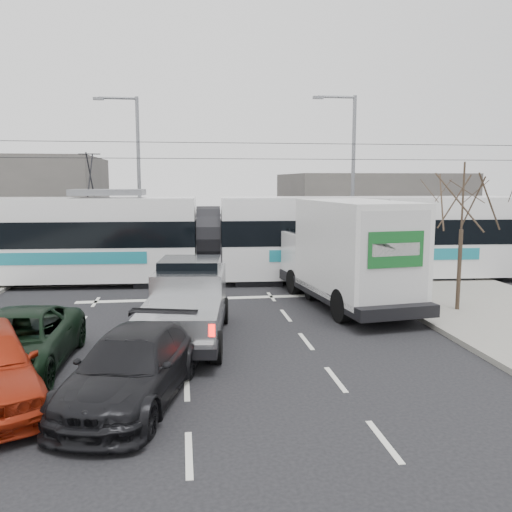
{
  "coord_description": "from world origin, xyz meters",
  "views": [
    {
      "loc": [
        -1.75,
        -14.56,
        4.54
      ],
      "look_at": [
        0.93,
        4.82,
        1.8
      ],
      "focal_mm": 38.0,
      "sensor_mm": 36.0,
      "label": 1
    }
  ],
  "objects": [
    {
      "name": "ground",
      "position": [
        0.0,
        0.0,
        0.0
      ],
      "size": [
        120.0,
        120.0,
        0.0
      ],
      "primitive_type": "plane",
      "color": "black",
      "rests_on": "ground"
    },
    {
      "name": "rails",
      "position": [
        0.0,
        10.0,
        0.01
      ],
      "size": [
        60.0,
        1.6,
        0.03
      ],
      "primitive_type": "cube",
      "color": "#33302D",
      "rests_on": "ground"
    },
    {
      "name": "building_right",
      "position": [
        12.0,
        24.0,
        2.5
      ],
      "size": [
        12.0,
        10.0,
        5.0
      ],
      "primitive_type": "cube",
      "color": "#645E5A",
      "rests_on": "ground"
    },
    {
      "name": "bare_tree",
      "position": [
        7.6,
        2.5,
        3.79
      ],
      "size": [
        2.4,
        2.4,
        5.0
      ],
      "color": "#47382B",
      "rests_on": "ground"
    },
    {
      "name": "traffic_signal",
      "position": [
        6.47,
        6.5,
        2.74
      ],
      "size": [
        0.44,
        0.44,
        3.6
      ],
      "color": "black",
      "rests_on": "ground"
    },
    {
      "name": "street_lamp_near",
      "position": [
        7.31,
        14.0,
        5.11
      ],
      "size": [
        2.38,
        0.25,
        9.0
      ],
      "color": "slate",
      "rests_on": "ground"
    },
    {
      "name": "street_lamp_far",
      "position": [
        -4.19,
        16.0,
        5.11
      ],
      "size": [
        2.38,
        0.25,
        9.0
      ],
      "color": "slate",
      "rests_on": "ground"
    },
    {
      "name": "catenary",
      "position": [
        0.0,
        10.0,
        3.88
      ],
      "size": [
        60.0,
        0.2,
        7.0
      ],
      "color": "black",
      "rests_on": "ground"
    },
    {
      "name": "tram",
      "position": [
        -0.62,
        9.41,
        2.01
      ],
      "size": [
        27.81,
        4.31,
        5.65
      ],
      "rotation": [
        0.0,
        0.0,
        -0.05
      ],
      "color": "white",
      "rests_on": "ground"
    },
    {
      "name": "silver_pickup",
      "position": [
        -1.61,
        0.92,
        1.09
      ],
      "size": [
        2.79,
        6.26,
        2.2
      ],
      "rotation": [
        0.0,
        0.0,
        -0.12
      ],
      "color": "black",
      "rests_on": "ground"
    },
    {
      "name": "box_truck",
      "position": [
        4.18,
        4.05,
        1.9
      ],
      "size": [
        3.62,
        7.97,
        3.84
      ],
      "rotation": [
        0.0,
        0.0,
        0.13
      ],
      "color": "black",
      "rests_on": "ground"
    },
    {
      "name": "navy_pickup",
      "position": [
        3.8,
        7.33,
        1.08
      ],
      "size": [
        2.42,
        5.36,
        2.19
      ],
      "rotation": [
        0.0,
        0.0,
        0.09
      ],
      "color": "black",
      "rests_on": "ground"
    },
    {
      "name": "green_car",
      "position": [
        -5.71,
        -1.38,
        0.71
      ],
      "size": [
        2.54,
        5.19,
        1.42
      ],
      "primitive_type": "imported",
      "rotation": [
        0.0,
        0.0,
        -0.04
      ],
      "color": "black",
      "rests_on": "ground"
    },
    {
      "name": "dark_car",
      "position": [
        -2.82,
        -3.6,
        0.72
      ],
      "size": [
        3.22,
        5.29,
        1.43
      ],
      "primitive_type": "imported",
      "rotation": [
        0.0,
        0.0,
        -0.26
      ],
      "color": "black",
      "rests_on": "ground"
    }
  ]
}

